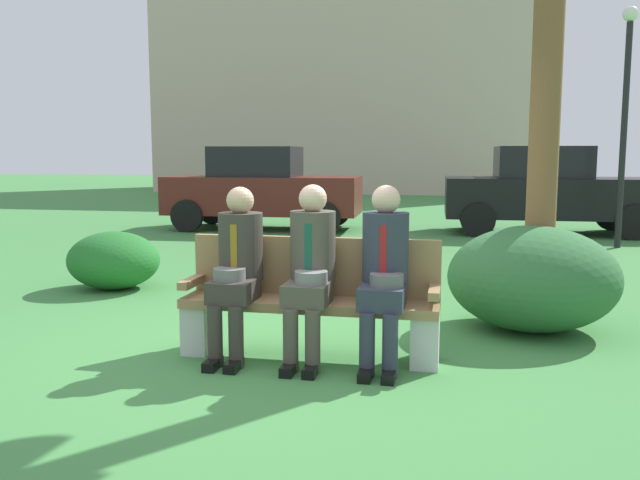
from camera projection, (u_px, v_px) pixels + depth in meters
name	position (u px, v px, depth m)	size (l,w,h in m)	color
ground_plane	(266.00, 352.00, 5.24)	(80.00, 80.00, 0.00)	#3F8140
park_bench	(311.00, 301.00, 5.11)	(1.95, 0.44, 0.90)	#99754C
seated_man_left	(237.00, 263.00, 5.05)	(0.34, 0.72, 1.29)	#38332D
seated_man_middle	(310.00, 264.00, 4.94)	(0.34, 0.72, 1.32)	#4C473D
seated_man_right	(384.00, 267.00, 4.83)	(0.34, 0.72, 1.32)	#2D3342
shrub_near_bench	(114.00, 260.00, 7.65)	(1.05, 0.97, 0.66)	#226A29
shrub_mid_lawn	(533.00, 278.00, 5.84)	(1.47, 1.35, 0.92)	#2F6736
parked_car_near	(262.00, 188.00, 13.65)	(3.96, 1.83, 1.68)	#591E19
parked_car_far	(547.00, 190.00, 12.86)	(3.95, 1.82, 1.68)	black
street_lamp	(625.00, 103.00, 10.74)	(0.24, 0.24, 3.85)	black
building_backdrop	(350.00, 78.00, 27.86)	(15.74, 6.67, 9.29)	#C8AC9E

